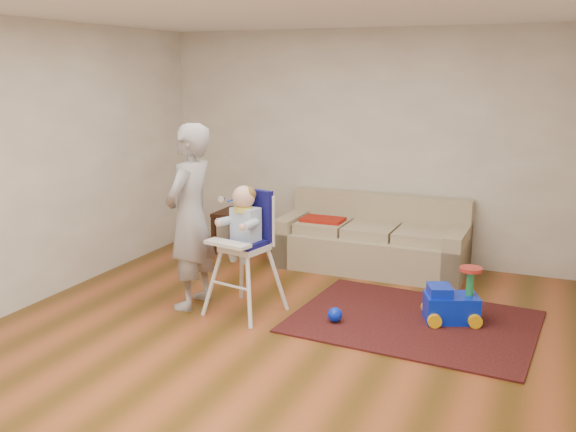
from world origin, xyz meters
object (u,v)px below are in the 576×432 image
at_px(toy_ball, 335,315).
at_px(high_chair, 245,252).
at_px(side_table, 239,232).
at_px(adult, 190,217).
at_px(ride_on_toy, 452,294).
at_px(sofa, 372,234).

height_order(toy_ball, high_chair, high_chair).
xyz_separation_m(side_table, adult, (0.44, -1.83, 0.62)).
bearing_deg(side_table, ride_on_toy, -24.88).
height_order(toy_ball, adult, adult).
distance_m(sofa, adult, 2.26).
relative_size(toy_ball, adult, 0.08).
relative_size(ride_on_toy, toy_ball, 3.81).
height_order(sofa, side_table, sofa).
bearing_deg(adult, sofa, 144.20).
bearing_deg(ride_on_toy, toy_ball, -177.09).
bearing_deg(ride_on_toy, adult, 171.04).
bearing_deg(ride_on_toy, high_chair, 173.86).
distance_m(side_table, high_chair, 2.08).
relative_size(sofa, side_table, 4.08).
height_order(side_table, adult, adult).
height_order(sofa, toy_ball, sofa).
bearing_deg(ride_on_toy, sofa, 109.36).
relative_size(sofa, toy_ball, 15.85).
distance_m(high_chair, adult, 0.63).
bearing_deg(toy_ball, sofa, 95.02).
xyz_separation_m(toy_ball, adult, (-1.42, -0.09, 0.80)).
height_order(side_table, toy_ball, side_table).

